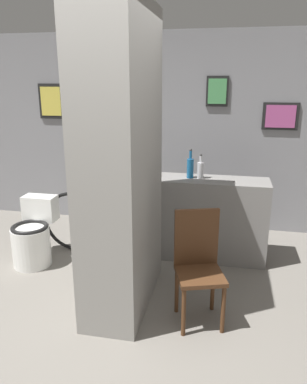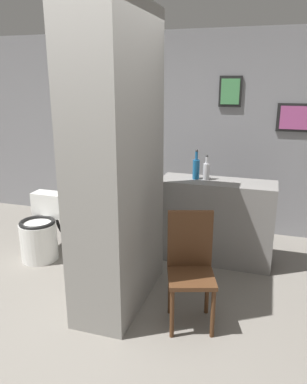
{
  "view_description": "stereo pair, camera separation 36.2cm",
  "coord_description": "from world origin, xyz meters",
  "views": [
    {
      "loc": [
        0.89,
        -2.41,
        2.0
      ],
      "look_at": [
        0.2,
        0.98,
        0.95
      ],
      "focal_mm": 35.0,
      "sensor_mm": 36.0,
      "label": 1
    },
    {
      "loc": [
        1.24,
        -2.32,
        2.0
      ],
      "look_at": [
        0.2,
        0.98,
        0.95
      ],
      "focal_mm": 35.0,
      "sensor_mm": 36.0,
      "label": 2
    }
  ],
  "objects": [
    {
      "name": "ground_plane",
      "position": [
        0.0,
        0.0,
        0.0
      ],
      "size": [
        14.0,
        14.0,
        0.0
      ],
      "primitive_type": "plane",
      "color": "slate"
    },
    {
      "name": "wall_back",
      "position": [
        0.0,
        2.63,
        1.3
      ],
      "size": [
        8.0,
        0.09,
        2.6
      ],
      "color": "gray",
      "rests_on": "ground_plane"
    },
    {
      "name": "pillar_center",
      "position": [
        -0.0,
        0.58,
        1.3
      ],
      "size": [
        0.52,
        1.17,
        2.6
      ],
      "color": "gray",
      "rests_on": "ground_plane"
    },
    {
      "name": "counter_shelf",
      "position": [
        0.73,
        1.63,
        0.47
      ],
      "size": [
        1.26,
        0.44,
        0.94
      ],
      "color": "gray",
      "rests_on": "ground_plane"
    },
    {
      "name": "toilet",
      "position": [
        -1.2,
        1.09,
        0.31
      ],
      "size": [
        0.42,
        0.58,
        0.72
      ],
      "color": "white",
      "rests_on": "ground_plane"
    },
    {
      "name": "chair_near_pillar",
      "position": [
        0.69,
        0.44,
        0.52
      ],
      "size": [
        0.48,
        0.48,
        0.96
      ],
      "rotation": [
        0.0,
        0.0,
        0.31
      ],
      "color": "#4C2D19",
      "rests_on": "ground_plane"
    },
    {
      "name": "bicycle",
      "position": [
        -0.38,
        1.48,
        0.38
      ],
      "size": [
        1.74,
        0.42,
        0.79
      ],
      "color": "black",
      "rests_on": "ground_plane"
    },
    {
      "name": "bottle_tall",
      "position": [
        0.48,
        1.65,
        1.06
      ],
      "size": [
        0.08,
        0.08,
        0.33
      ],
      "color": "#19598C",
      "rests_on": "counter_shelf"
    },
    {
      "name": "bottle_short",
      "position": [
        0.59,
        1.66,
        1.04
      ],
      "size": [
        0.07,
        0.07,
        0.28
      ],
      "color": "silver",
      "rests_on": "counter_shelf"
    }
  ]
}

